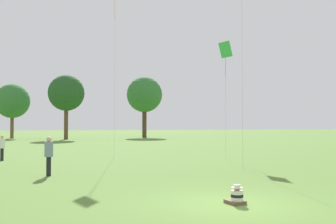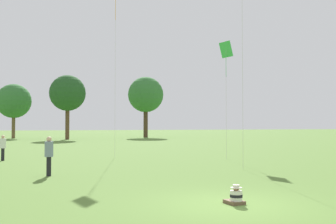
{
  "view_description": "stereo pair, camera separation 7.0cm",
  "coord_description": "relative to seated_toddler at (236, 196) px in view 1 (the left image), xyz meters",
  "views": [
    {
      "loc": [
        -4.81,
        -9.93,
        2.2
      ],
      "look_at": [
        0.05,
        6.17,
        2.74
      ],
      "focal_mm": 42.0,
      "sensor_mm": 36.0,
      "label": 1
    },
    {
      "loc": [
        -4.74,
        -9.95,
        2.2
      ],
      "look_at": [
        0.05,
        6.17,
        2.74
      ],
      "focal_mm": 42.0,
      "sensor_mm": 36.0,
      "label": 2
    }
  ],
  "objects": [
    {
      "name": "seated_toddler",
      "position": [
        0.0,
        0.0,
        0.0
      ],
      "size": [
        0.5,
        0.58,
        0.55
      ],
      "rotation": [
        0.0,
        0.0,
        0.17
      ],
      "color": "brown",
      "rests_on": "ground"
    },
    {
      "name": "person_standing_3",
      "position": [
        -7.73,
        15.95,
        0.7
      ],
      "size": [
        0.44,
        0.44,
        1.55
      ],
      "rotation": [
        0.0,
        0.0,
        1.84
      ],
      "color": "black",
      "rests_on": "ground"
    },
    {
      "name": "person_standing_1",
      "position": [
        -4.99,
        7.7,
        0.79
      ],
      "size": [
        0.41,
        0.41,
        1.69
      ],
      "rotation": [
        0.0,
        0.0,
        2.98
      ],
      "color": "black",
      "rests_on": "ground"
    },
    {
      "name": "distant_tree_0",
      "position": [
        -2.63,
        50.28,
        6.66
      ],
      "size": [
        5.35,
        5.35,
        9.6
      ],
      "color": "brown",
      "rests_on": "ground"
    },
    {
      "name": "kite_3",
      "position": [
        5.79,
        13.0,
        6.64
      ],
      "size": [
        0.6,
        1.06,
        7.5
      ],
      "rotation": [
        0.0,
        0.0,
        1.09
      ],
      "color": "green",
      "rests_on": "ground"
    },
    {
      "name": "ground_plane",
      "position": [
        -0.16,
        0.02,
        -0.22
      ],
      "size": [
        300.0,
        300.0,
        0.0
      ],
      "primitive_type": "plane",
      "color": "#567A33"
    },
    {
      "name": "distant_tree_2",
      "position": [
        -10.73,
        57.28,
        5.74
      ],
      "size": [
        5.47,
        5.47,
        8.72
      ],
      "color": "brown",
      "rests_on": "ground"
    },
    {
      "name": "distant_tree_1",
      "position": [
        10.79,
        56.53,
        7.17
      ],
      "size": [
        6.16,
        6.16,
        10.53
      ],
      "color": "#473323",
      "rests_on": "ground"
    }
  ]
}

